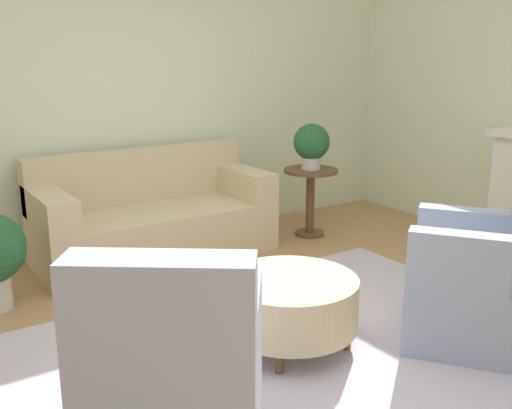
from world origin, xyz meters
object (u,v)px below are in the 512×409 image
(armchair_left, at_px, (175,384))
(potted_plant_on_side_table, at_px, (312,144))
(armchair_right, at_px, (485,282))
(couch, at_px, (153,218))
(side_table, at_px, (310,191))
(ottoman_table, at_px, (289,302))

(armchair_left, xyz_separation_m, potted_plant_on_side_table, (2.55, 2.31, 0.48))
(armchair_left, height_order, potted_plant_on_side_table, potted_plant_on_side_table)
(armchair_left, xyz_separation_m, armchair_right, (2.02, -0.00, 0.00))
(couch, bearing_deg, potted_plant_on_side_table, -11.39)
(armchair_left, xyz_separation_m, side_table, (2.55, 2.31, 0.03))
(ottoman_table, bearing_deg, side_table, 48.31)
(armchair_left, height_order, ottoman_table, armchair_left)
(armchair_left, height_order, armchair_right, same)
(potted_plant_on_side_table, bearing_deg, couch, 168.61)
(armchair_right, height_order, potted_plant_on_side_table, potted_plant_on_side_table)
(couch, distance_m, armchair_left, 2.81)
(potted_plant_on_side_table, bearing_deg, armchair_left, -137.88)
(armchair_left, bearing_deg, side_table, 42.12)
(couch, xyz_separation_m, side_table, (1.49, -0.30, 0.11))
(armchair_left, height_order, side_table, armchair_left)
(armchair_left, xyz_separation_m, ottoman_table, (1.05, 0.63, -0.12))
(couch, distance_m, armchair_right, 2.78)
(ottoman_table, relative_size, potted_plant_on_side_table, 1.91)
(ottoman_table, distance_m, potted_plant_on_side_table, 2.33)
(armchair_right, bearing_deg, ottoman_table, 147.14)
(ottoman_table, distance_m, side_table, 2.25)
(armchair_right, height_order, ottoman_table, armchair_right)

